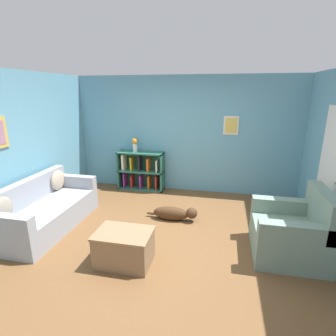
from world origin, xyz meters
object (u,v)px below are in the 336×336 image
object	(u,v)px
recliner_chair	(293,233)
dog	(174,213)
couch	(45,210)
coffee_table	(124,247)
vase	(135,144)
bookshelf	(141,171)

from	to	relation	value
recliner_chair	dog	xyz separation A→B (m)	(-1.82, 0.69, -0.22)
couch	dog	size ratio (longest dim) A/B	2.01
recliner_chair	dog	world-z (taller)	recliner_chair
coffee_table	vase	world-z (taller)	vase
coffee_table	dog	distance (m)	1.43
dog	coffee_table	bearing A→B (deg)	-107.67
recliner_chair	vase	bearing A→B (deg)	145.58
vase	recliner_chair	bearing A→B (deg)	-34.42
dog	couch	bearing A→B (deg)	-161.67
dog	bookshelf	bearing A→B (deg)	127.58
coffee_table	vase	bearing A→B (deg)	105.51
couch	bookshelf	distance (m)	2.35
recliner_chair	dog	distance (m)	1.96
couch	coffee_table	size ratio (longest dim) A/B	2.57
bookshelf	vase	distance (m)	0.65
couch	bookshelf	xyz separation A→B (m)	(1.04, 2.10, 0.14)
vase	couch	bearing A→B (deg)	-113.93
bookshelf	coffee_table	bearing A→B (deg)	-76.83
couch	dog	xyz separation A→B (m)	(2.12, 0.70, -0.18)
coffee_table	dog	xyz separation A→B (m)	(0.43, 1.36, -0.11)
coffee_table	dog	world-z (taller)	coffee_table
bookshelf	vase	bearing A→B (deg)	-168.34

